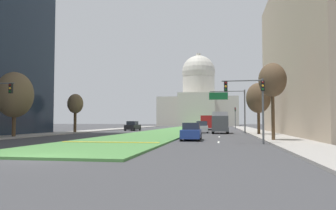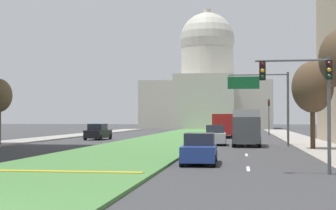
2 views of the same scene
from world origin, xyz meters
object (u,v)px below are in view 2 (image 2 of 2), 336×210
object	(u,v)px
traffic_light_far_right	(269,112)
sedan_midblock	(215,136)
city_bus	(224,123)
overhead_guide_sign	(265,93)
traffic_light_near_right	(309,88)
sedan_far_horizon	(242,129)
street_tree_right_mid	(312,87)
capitol_building	(207,87)
sedan_lead_stopped	(199,149)
box_truck_delivery	(246,127)
sedan_distant	(98,132)

from	to	relation	value
traffic_light_far_right	sedan_midblock	size ratio (longest dim) A/B	1.22
sedan_midblock	city_bus	xyz separation A→B (m)	(0.14, 19.58, 0.92)
overhead_guide_sign	traffic_light_near_right	bearing A→B (deg)	-87.67
sedan_far_horizon	city_bus	distance (m)	7.34
traffic_light_far_right	street_tree_right_mid	world-z (taller)	street_tree_right_mid
capitol_building	sedan_lead_stopped	distance (m)	94.00
traffic_light_near_right	city_bus	xyz separation A→B (m)	(-5.23, 43.26, -2.03)
overhead_guide_sign	sedan_lead_stopped	bearing A→B (deg)	-103.27
overhead_guide_sign	sedan_midblock	xyz separation A→B (m)	(-4.45, 1.04, -3.79)
capitol_building	box_truck_delivery	xyz separation A→B (m)	(8.47, -75.20, -8.18)
street_tree_right_mid	box_truck_delivery	distance (m)	8.14
traffic_light_far_right	sedan_lead_stopped	world-z (taller)	traffic_light_far_right
sedan_distant	sedan_far_horizon	world-z (taller)	sedan_far_horizon
sedan_lead_stopped	sedan_midblock	size ratio (longest dim) A/B	1.07
capitol_building	overhead_guide_sign	world-z (taller)	capitol_building
traffic_light_far_right	sedan_distant	world-z (taller)	traffic_light_far_right
traffic_light_far_right	city_bus	bearing A→B (deg)	-127.99
traffic_light_near_right	traffic_light_far_right	distance (m)	51.05
overhead_guide_sign	sedan_lead_stopped	distance (m)	19.18
street_tree_right_mid	city_bus	xyz separation A→B (m)	(-7.61, 26.35, -3.03)
box_truck_delivery	capitol_building	bearing A→B (deg)	96.43
traffic_light_near_right	sedan_lead_stopped	bearing A→B (deg)	140.17
sedan_midblock	sedan_distant	xyz separation A→B (m)	(-13.77, 9.57, -0.00)
traffic_light_near_right	sedan_distant	size ratio (longest dim) A/B	1.15
sedan_lead_stopped	city_bus	distance (m)	38.91
traffic_light_far_right	sedan_lead_stopped	bearing A→B (deg)	-97.42
overhead_guide_sign	sedan_distant	size ratio (longest dim) A/B	1.44
overhead_guide_sign	street_tree_right_mid	world-z (taller)	street_tree_right_mid
overhead_guide_sign	city_bus	size ratio (longest dim) A/B	0.59
sedan_midblock	sedan_far_horizon	world-z (taller)	sedan_far_horizon
traffic_light_near_right	box_truck_delivery	xyz separation A→B (m)	(-2.59, 22.54, -2.12)
overhead_guide_sign	box_truck_delivery	size ratio (longest dim) A/B	1.02
street_tree_right_mid	traffic_light_near_right	bearing A→B (deg)	-98.01
sedan_midblock	box_truck_delivery	size ratio (longest dim) A/B	0.67
sedan_distant	street_tree_right_mid	bearing A→B (deg)	-37.23
city_bus	capitol_building	bearing A→B (deg)	96.11
sedan_distant	city_bus	world-z (taller)	city_bus
sedan_midblock	box_truck_delivery	xyz separation A→B (m)	(2.78, -1.14, 0.83)
box_truck_delivery	overhead_guide_sign	bearing A→B (deg)	3.57
capitol_building	sedan_lead_stopped	xyz separation A→B (m)	(5.83, -93.38, -9.07)
capitol_building	traffic_light_far_right	distance (m)	48.64
overhead_guide_sign	sedan_far_horizon	bearing A→B (deg)	94.30
box_truck_delivery	sedan_midblock	bearing A→B (deg)	157.63
sedan_far_horizon	box_truck_delivery	size ratio (longest dim) A/B	0.67
sedan_far_horizon	traffic_light_near_right	bearing A→B (deg)	-86.59
box_truck_delivery	city_bus	world-z (taller)	box_truck_delivery
sedan_distant	box_truck_delivery	size ratio (longest dim) A/B	0.71
traffic_light_far_right	street_tree_right_mid	bearing A→B (deg)	-87.42
sedan_distant	sedan_far_horizon	size ratio (longest dim) A/B	1.06
traffic_light_near_right	overhead_guide_sign	size ratio (longest dim) A/B	0.80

